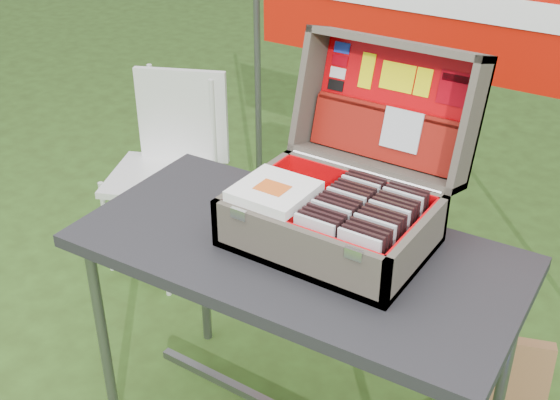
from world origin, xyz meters
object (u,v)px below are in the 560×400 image
Objects in this scene: chair at (157,179)px; cardboard_box at (495,383)px; table at (295,352)px; suitcase at (343,157)px.

chair is 2.52× the size of cardboard_box.
cardboard_box is (1.63, -0.11, -0.28)m from chair.
table reaches higher than cardboard_box.
suitcase is 0.61× the size of chair.
suitcase is 1.53× the size of cardboard_box.
suitcase is 1.06m from cardboard_box.
table is 0.68m from suitcase.
suitcase is at bearing 58.32° from table.
suitcase is at bearing -44.62° from chair.
cardboard_box is at bearing -27.56° from chair.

